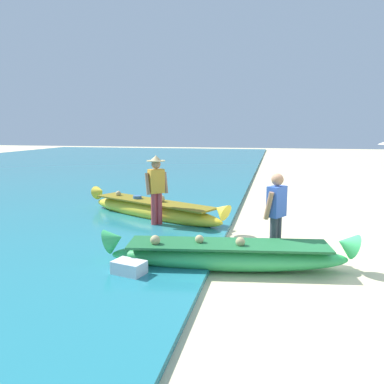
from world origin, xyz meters
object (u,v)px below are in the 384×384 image
object	(u,v)px
boat_green_foreground	(228,255)
boat_yellow_midground	(153,210)
person_tourist_customer	(276,212)
person_vendor_hatted	(156,186)
cooler_box	(129,270)

from	to	relation	value
boat_green_foreground	boat_yellow_midground	xyz separation A→B (m)	(-2.37, 3.21, 0.02)
person_tourist_customer	person_vendor_hatted	bearing A→B (deg)	148.44
boat_green_foreground	person_vendor_hatted	distance (m)	3.27
boat_green_foreground	boat_yellow_midground	world-z (taller)	boat_yellow_midground
boat_green_foreground	boat_yellow_midground	size ratio (longest dim) A/B	0.99
person_vendor_hatted	cooler_box	world-z (taller)	person_vendor_hatted
boat_green_foreground	person_tourist_customer	world-z (taller)	person_tourist_customer
person_vendor_hatted	cooler_box	xyz separation A→B (m)	(0.53, -3.23, -0.88)
person_tourist_customer	boat_green_foreground	bearing A→B (deg)	-138.20
person_vendor_hatted	person_tourist_customer	world-z (taller)	person_vendor_hatted
boat_yellow_midground	cooler_box	distance (m)	4.08
boat_yellow_midground	cooler_box	world-z (taller)	boat_yellow_midground
person_vendor_hatted	person_tourist_customer	bearing A→B (deg)	-31.56
boat_green_foreground	cooler_box	size ratio (longest dim) A/B	8.62
person_tourist_customer	cooler_box	distance (m)	2.84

